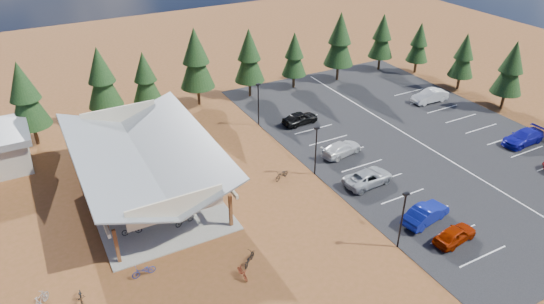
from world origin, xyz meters
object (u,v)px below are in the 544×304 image
(bike_pavilion, at_px, (143,154))
(bike_5, at_px, (190,185))
(lamp_post_1, at_px, (316,148))
(bike_6, at_px, (179,176))
(bike_7, at_px, (141,157))
(bike_11, at_px, (242,273))
(car_0, at_px, (455,234))
(car_1, at_px, (426,214))
(bike_3, at_px, (117,162))
(car_4, at_px, (300,118))
(lamp_post_2, at_px, (258,102))
(car_7, at_px, (523,137))
(bike_15, at_px, (222,167))
(trash_bin_0, at_px, (225,179))
(car_3, at_px, (342,149))
(bike_12, at_px, (249,259))
(bike_4, at_px, (184,219))
(trash_bin_1, at_px, (235,174))
(bike_0, at_px, (132,230))
(bike_8, at_px, (81,298))
(car_2, at_px, (368,177))
(bike_2, at_px, (125,175))
(car_9, at_px, (430,96))
(bike_9, at_px, (40,301))
(bike_1, at_px, (131,209))
(lamp_post_0, at_px, (402,217))
(bike_10, at_px, (144,271))

(bike_pavilion, height_order, bike_5, bike_pavilion)
(lamp_post_1, distance_m, bike_6, 13.23)
(bike_7, distance_m, bike_11, 19.45)
(car_0, relative_size, car_1, 0.86)
(bike_3, xyz_separation_m, car_4, (20.93, -0.57, 0.23))
(lamp_post_2, height_order, bike_5, lamp_post_2)
(car_0, bearing_deg, car_7, -73.71)
(bike_15, relative_size, car_0, 0.46)
(bike_pavilion, xyz_separation_m, trash_bin_0, (6.73, -2.28, -3.37))
(trash_bin_0, height_order, car_7, car_7)
(bike_6, xyz_separation_m, car_3, (16.48, -3.13, 0.12))
(bike_12, distance_m, car_4, 23.74)
(bike_4, relative_size, bike_15, 0.99)
(trash_bin_1, xyz_separation_m, car_4, (11.41, 6.82, 0.33))
(lamp_post_1, distance_m, bike_0, 18.14)
(bike_8, relative_size, car_0, 0.44)
(car_2, height_order, car_4, car_4)
(bike_8, bearing_deg, bike_2, 68.19)
(trash_bin_1, relative_size, bike_6, 0.47)
(car_2, relative_size, car_7, 0.97)
(bike_7, relative_size, car_1, 0.38)
(lamp_post_2, height_order, car_0, lamp_post_2)
(trash_bin_1, distance_m, car_7, 31.32)
(car_9, bearing_deg, bike_12, -61.72)
(bike_15, height_order, car_9, car_9)
(bike_9, bearing_deg, bike_1, -98.26)
(car_4, bearing_deg, car_1, 174.91)
(bike_pavilion, bearing_deg, bike_12, -73.26)
(bike_12, bearing_deg, bike_0, 0.34)
(bike_2, xyz_separation_m, car_7, (39.46, -13.25, 0.26))
(car_7, relative_size, car_9, 1.07)
(lamp_post_1, xyz_separation_m, bike_11, (-12.12, -9.19, -2.53))
(bike_12, relative_size, car_3, 0.37)
(lamp_post_1, xyz_separation_m, bike_8, (-22.80, -6.15, -2.52))
(lamp_post_0, bearing_deg, car_9, 41.32)
(bike_0, distance_m, car_2, 21.63)
(trash_bin_1, xyz_separation_m, bike_11, (-5.06, -12.31, -0.00))
(lamp_post_1, height_order, car_0, lamp_post_1)
(bike_11, bearing_deg, car_7, 2.24)
(lamp_post_0, bearing_deg, car_4, 78.79)
(car_9, bearing_deg, lamp_post_0, -45.55)
(lamp_post_1, relative_size, car_0, 1.29)
(bike_3, bearing_deg, bike_0, -167.93)
(trash_bin_1, bearing_deg, bike_pavilion, 166.68)
(trash_bin_1, relative_size, bike_5, 0.50)
(bike_11, distance_m, car_7, 35.35)
(bike_pavilion, distance_m, lamp_post_0, 22.69)
(car_2, distance_m, car_3, 5.78)
(bike_7, height_order, bike_10, bike_7)
(bike_1, height_order, bike_4, bike_1)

